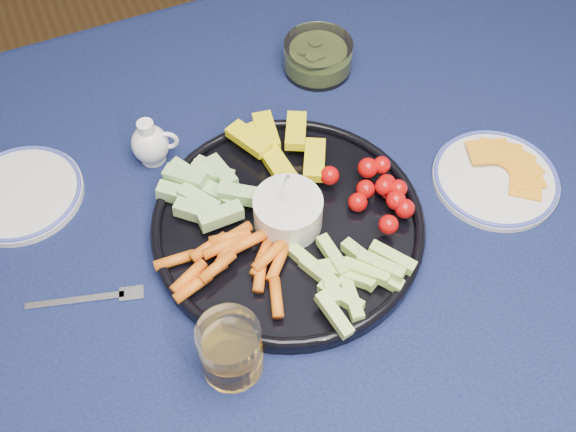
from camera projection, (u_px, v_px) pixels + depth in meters
name	position (u px, v px, depth m)	size (l,w,h in m)	color
dining_table	(282.00, 242.00, 1.03)	(1.67, 1.07, 0.75)	#52361B
crudite_platter	(286.00, 220.00, 0.93)	(0.40, 0.40, 0.13)	black
creamer_pitcher	(151.00, 144.00, 0.99)	(0.07, 0.06, 0.08)	white
pickle_bowl	(318.00, 57.00, 1.12)	(0.12, 0.12, 0.06)	white
cheese_plate	(496.00, 177.00, 0.99)	(0.19, 0.19, 0.02)	white
juice_tumbler	(231.00, 351.00, 0.79)	(0.08, 0.08, 0.09)	white
fork_left	(95.00, 298.00, 0.88)	(0.16, 0.06, 0.00)	silver
fork_right	(500.00, 208.00, 0.96)	(0.12, 0.11, 0.00)	silver
side_plate_extra	(21.00, 193.00, 0.97)	(0.19, 0.19, 0.02)	white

